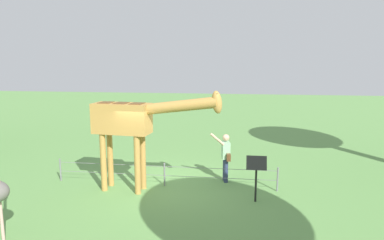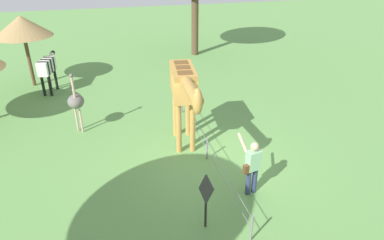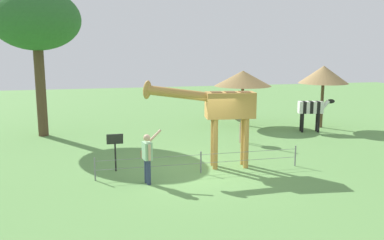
% 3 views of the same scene
% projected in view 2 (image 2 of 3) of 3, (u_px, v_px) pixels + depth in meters
% --- Properties ---
extents(ground_plane, '(60.00, 60.00, 0.00)m').
position_uv_depth(ground_plane, '(205.00, 159.00, 11.01)').
color(ground_plane, '#60934C').
extents(giraffe, '(3.93, 0.91, 3.13)m').
position_uv_depth(giraffe, '(184.00, 89.00, 10.67)').
color(giraffe, '#BC8942').
rests_on(giraffe, ground_plane).
extents(visitor, '(0.68, 0.57, 1.67)m').
position_uv_depth(visitor, '(252.00, 165.00, 9.14)').
color(visitor, navy).
rests_on(visitor, ground_plane).
extents(zebra, '(1.82, 0.71, 1.66)m').
position_uv_depth(zebra, '(47.00, 67.00, 15.46)').
color(zebra, black).
rests_on(zebra, ground_plane).
extents(ostrich, '(0.70, 0.56, 2.25)m').
position_uv_depth(ostrich, '(76.00, 102.00, 12.11)').
color(ostrich, '#CC9E93').
rests_on(ostrich, ground_plane).
extents(shade_hut_near, '(2.56, 2.56, 3.27)m').
position_uv_depth(shade_hut_near, '(22.00, 26.00, 15.46)').
color(shade_hut_near, brown).
rests_on(shade_hut_near, ground_plane).
extents(info_sign, '(0.56, 0.21, 1.32)m').
position_uv_depth(info_sign, '(206.00, 195.00, 7.98)').
color(info_sign, black).
rests_on(info_sign, ground_plane).
extents(wire_fence, '(7.05, 0.05, 0.75)m').
position_uv_depth(wire_fence, '(207.00, 148.00, 10.85)').
color(wire_fence, slate).
rests_on(wire_fence, ground_plane).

